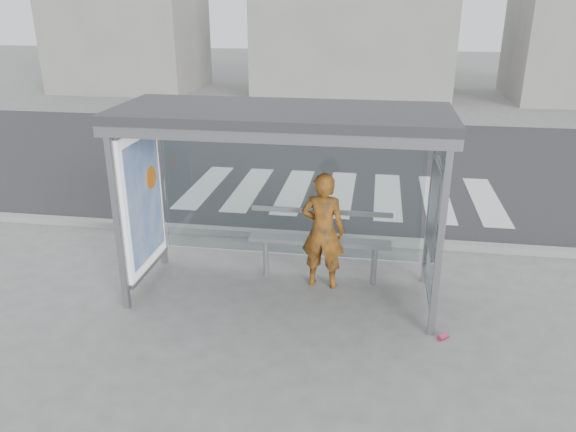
# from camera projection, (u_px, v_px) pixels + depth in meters

# --- Properties ---
(ground) EXTENTS (80.00, 80.00, 0.00)m
(ground) POSITION_uv_depth(u_px,v_px,m) (282.00, 294.00, 7.94)
(ground) COLOR slate
(ground) RESTS_ON ground
(road) EXTENTS (30.00, 10.00, 0.01)m
(road) POSITION_uv_depth(u_px,v_px,m) (328.00, 161.00, 14.38)
(road) COLOR #2A2A2D
(road) RESTS_ON ground
(curb) EXTENTS (30.00, 0.18, 0.12)m
(curb) POSITION_uv_depth(u_px,v_px,m) (301.00, 236.00, 9.71)
(curb) COLOR gray
(curb) RESTS_ON ground
(crosswalk) EXTENTS (6.55, 3.00, 0.00)m
(crosswalk) POSITION_uv_depth(u_px,v_px,m) (340.00, 193.00, 12.00)
(crosswalk) COLOR silver
(crosswalk) RESTS_ON ground
(bus_shelter) EXTENTS (4.25, 1.65, 2.62)m
(bus_shelter) POSITION_uv_depth(u_px,v_px,m) (254.00, 156.00, 7.33)
(bus_shelter) COLOR gray
(bus_shelter) RESTS_ON ground
(building_left) EXTENTS (6.00, 5.00, 6.00)m
(building_left) POSITION_uv_depth(u_px,v_px,m) (128.00, 20.00, 24.88)
(building_left) COLOR gray
(building_left) RESTS_ON ground
(building_center) EXTENTS (8.00, 5.00, 5.00)m
(building_center) POSITION_uv_depth(u_px,v_px,m) (354.00, 34.00, 23.59)
(building_center) COLOR gray
(building_center) RESTS_ON ground
(person) EXTENTS (0.66, 0.47, 1.71)m
(person) POSITION_uv_depth(u_px,v_px,m) (323.00, 231.00, 7.88)
(person) COLOR red
(person) RESTS_ON ground
(bench) EXTENTS (2.05, 0.30, 1.06)m
(bench) POSITION_uv_depth(u_px,v_px,m) (320.00, 241.00, 8.13)
(bench) COLOR gray
(bench) RESTS_ON ground
(soda_can) EXTENTS (0.15, 0.15, 0.07)m
(soda_can) POSITION_uv_depth(u_px,v_px,m) (443.00, 337.00, 6.87)
(soda_can) COLOR #E14269
(soda_can) RESTS_ON ground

